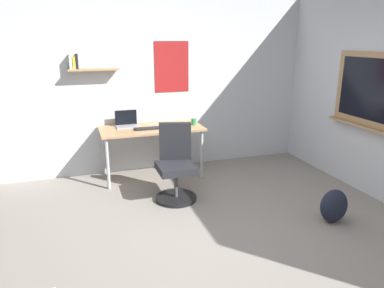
{
  "coord_description": "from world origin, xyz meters",
  "views": [
    {
      "loc": [
        -1.12,
        -2.87,
        1.96
      ],
      "look_at": [
        0.05,
        0.71,
        0.85
      ],
      "focal_mm": 33.68,
      "sensor_mm": 36.0,
      "label": 1
    }
  ],
  "objects_px": {
    "laptop": "(127,123)",
    "coffee_mug": "(194,122)",
    "office_chair": "(176,167)",
    "computer_mouse": "(167,126)",
    "backpack": "(334,206)",
    "keyboard": "(148,128)",
    "desk": "(152,132)"
  },
  "relations": [
    {
      "from": "laptop",
      "to": "coffee_mug",
      "type": "height_order",
      "value": "laptop"
    },
    {
      "from": "office_chair",
      "to": "computer_mouse",
      "type": "distance_m",
      "value": 0.82
    },
    {
      "from": "backpack",
      "to": "office_chair",
      "type": "bearing_deg",
      "value": 142.13
    },
    {
      "from": "office_chair",
      "to": "laptop",
      "type": "relative_size",
      "value": 3.06
    },
    {
      "from": "computer_mouse",
      "to": "backpack",
      "type": "relative_size",
      "value": 0.27
    },
    {
      "from": "keyboard",
      "to": "office_chair",
      "type": "bearing_deg",
      "value": -75.19
    },
    {
      "from": "desk",
      "to": "coffee_mug",
      "type": "distance_m",
      "value": 0.63
    },
    {
      "from": "office_chair",
      "to": "laptop",
      "type": "distance_m",
      "value": 1.14
    },
    {
      "from": "desk",
      "to": "laptop",
      "type": "distance_m",
      "value": 0.38
    },
    {
      "from": "computer_mouse",
      "to": "keyboard",
      "type": "bearing_deg",
      "value": 180.0
    },
    {
      "from": "keyboard",
      "to": "computer_mouse",
      "type": "xyz_separation_m",
      "value": [
        0.28,
        0.0,
        0.01
      ]
    },
    {
      "from": "keyboard",
      "to": "desk",
      "type": "bearing_deg",
      "value": 49.26
    },
    {
      "from": "laptop",
      "to": "backpack",
      "type": "xyz_separation_m",
      "value": [
        1.93,
        -2.13,
        -0.61
      ]
    },
    {
      "from": "computer_mouse",
      "to": "backpack",
      "type": "distance_m",
      "value": 2.41
    },
    {
      "from": "coffee_mug",
      "to": "backpack",
      "type": "xyz_separation_m",
      "value": [
        0.98,
        -1.93,
        -0.6
      ]
    },
    {
      "from": "coffee_mug",
      "to": "desk",
      "type": "bearing_deg",
      "value": 176.88
    },
    {
      "from": "keyboard",
      "to": "computer_mouse",
      "type": "relative_size",
      "value": 3.56
    },
    {
      "from": "backpack",
      "to": "computer_mouse",
      "type": "bearing_deg",
      "value": 126.5
    },
    {
      "from": "computer_mouse",
      "to": "desk",
      "type": "bearing_deg",
      "value": 158.01
    },
    {
      "from": "office_chair",
      "to": "keyboard",
      "type": "height_order",
      "value": "office_chair"
    },
    {
      "from": "coffee_mug",
      "to": "backpack",
      "type": "bearing_deg",
      "value": -63.13
    },
    {
      "from": "office_chair",
      "to": "computer_mouse",
      "type": "xyz_separation_m",
      "value": [
        0.09,
        0.73,
        0.35
      ]
    },
    {
      "from": "keyboard",
      "to": "coffee_mug",
      "type": "height_order",
      "value": "coffee_mug"
    },
    {
      "from": "desk",
      "to": "coffee_mug",
      "type": "bearing_deg",
      "value": -3.12
    },
    {
      "from": "laptop",
      "to": "backpack",
      "type": "bearing_deg",
      "value": -47.8
    },
    {
      "from": "laptop",
      "to": "keyboard",
      "type": "height_order",
      "value": "laptop"
    },
    {
      "from": "keyboard",
      "to": "backpack",
      "type": "relative_size",
      "value": 0.98
    },
    {
      "from": "office_chair",
      "to": "computer_mouse",
      "type": "bearing_deg",
      "value": 83.29
    },
    {
      "from": "keyboard",
      "to": "coffee_mug",
      "type": "distance_m",
      "value": 0.7
    },
    {
      "from": "laptop",
      "to": "coffee_mug",
      "type": "bearing_deg",
      "value": -11.39
    },
    {
      "from": "office_chair",
      "to": "coffee_mug",
      "type": "xyz_separation_m",
      "value": [
        0.5,
        0.78,
        0.38
      ]
    },
    {
      "from": "office_chair",
      "to": "backpack",
      "type": "height_order",
      "value": "office_chair"
    }
  ]
}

